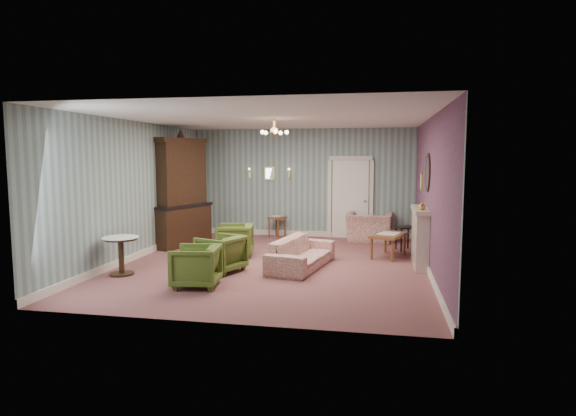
% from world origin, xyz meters
% --- Properties ---
extents(floor, '(7.00, 7.00, 0.00)m').
position_xyz_m(floor, '(0.00, 0.00, 0.00)').
color(floor, '#844D4D').
rests_on(floor, ground).
extents(ceiling, '(7.00, 7.00, 0.00)m').
position_xyz_m(ceiling, '(0.00, 0.00, 2.90)').
color(ceiling, white).
rests_on(ceiling, ground).
extents(wall_back, '(6.00, 0.00, 6.00)m').
position_xyz_m(wall_back, '(0.00, 3.50, 1.45)').
color(wall_back, slate).
rests_on(wall_back, ground).
extents(wall_front, '(6.00, 0.00, 6.00)m').
position_xyz_m(wall_front, '(0.00, -3.50, 1.45)').
color(wall_front, slate).
rests_on(wall_front, ground).
extents(wall_left, '(0.00, 7.00, 7.00)m').
position_xyz_m(wall_left, '(-3.00, 0.00, 1.45)').
color(wall_left, slate).
rests_on(wall_left, ground).
extents(wall_right, '(0.00, 7.00, 7.00)m').
position_xyz_m(wall_right, '(3.00, 0.00, 1.45)').
color(wall_right, slate).
rests_on(wall_right, ground).
extents(wall_right_floral, '(0.00, 7.00, 7.00)m').
position_xyz_m(wall_right_floral, '(2.98, 0.00, 1.45)').
color(wall_right_floral, '#A8546B').
rests_on(wall_right_floral, ground).
extents(door, '(1.12, 0.12, 2.16)m').
position_xyz_m(door, '(1.30, 3.46, 1.08)').
color(door, white).
rests_on(door, floor).
extents(olive_chair_a, '(0.78, 0.82, 0.76)m').
position_xyz_m(olive_chair_a, '(-0.93, -1.88, 0.38)').
color(olive_chair_a, '#4B6021').
rests_on(olive_chair_a, floor).
extents(olive_chair_b, '(0.91, 0.94, 0.76)m').
position_xyz_m(olive_chair_b, '(-0.86, -0.79, 0.38)').
color(olive_chair_b, '#4B6021').
rests_on(olive_chair_b, floor).
extents(olive_chair_c, '(0.84, 0.87, 0.78)m').
position_xyz_m(olive_chair_c, '(-1.02, 0.59, 0.39)').
color(olive_chair_c, '#4B6021').
rests_on(olive_chair_c, floor).
extents(sofa_chintz, '(0.95, 2.06, 0.78)m').
position_xyz_m(sofa_chintz, '(0.58, -0.19, 0.39)').
color(sofa_chintz, '#953C3F').
rests_on(sofa_chintz, floor).
extents(wingback_chair, '(1.16, 0.79, 0.98)m').
position_xyz_m(wingback_chair, '(1.82, 2.99, 0.49)').
color(wingback_chair, '#953C3F').
rests_on(wingback_chair, floor).
extents(dresser, '(1.09, 1.75, 2.76)m').
position_xyz_m(dresser, '(-2.65, 1.58, 1.38)').
color(dresser, black).
rests_on(dresser, floor).
extents(fireplace, '(0.30, 1.40, 1.16)m').
position_xyz_m(fireplace, '(2.86, 0.40, 0.58)').
color(fireplace, beige).
rests_on(fireplace, floor).
extents(mantel_vase, '(0.15, 0.15, 0.15)m').
position_xyz_m(mantel_vase, '(2.84, 0.00, 1.23)').
color(mantel_vase, gold).
rests_on(mantel_vase, fireplace).
extents(oval_mirror, '(0.04, 0.76, 0.84)m').
position_xyz_m(oval_mirror, '(2.96, 0.40, 1.85)').
color(oval_mirror, white).
rests_on(oval_mirror, wall_right).
extents(framed_print, '(0.04, 0.34, 0.42)m').
position_xyz_m(framed_print, '(2.97, 1.75, 1.60)').
color(framed_print, gold).
rests_on(framed_print, wall_right).
extents(coffee_table, '(0.87, 1.14, 0.51)m').
position_xyz_m(coffee_table, '(2.27, 1.13, 0.26)').
color(coffee_table, brown).
rests_on(coffee_table, floor).
extents(side_table_black, '(0.48, 0.48, 0.56)m').
position_xyz_m(side_table_black, '(2.65, 1.94, 0.28)').
color(side_table_black, black).
rests_on(side_table_black, floor).
extents(pedestal_table, '(0.77, 0.77, 0.71)m').
position_xyz_m(pedestal_table, '(-2.56, -1.39, 0.36)').
color(pedestal_table, black).
rests_on(pedestal_table, floor).
extents(nesting_table, '(0.50, 0.56, 0.60)m').
position_xyz_m(nesting_table, '(-0.62, 3.15, 0.30)').
color(nesting_table, brown).
rests_on(nesting_table, floor).
extents(gilt_mirror_back, '(0.28, 0.06, 0.36)m').
position_xyz_m(gilt_mirror_back, '(-0.90, 3.46, 1.70)').
color(gilt_mirror_back, gold).
rests_on(gilt_mirror_back, wall_back).
extents(sconce_left, '(0.16, 0.12, 0.30)m').
position_xyz_m(sconce_left, '(-1.45, 3.44, 1.70)').
color(sconce_left, gold).
rests_on(sconce_left, wall_back).
extents(sconce_right, '(0.16, 0.12, 0.30)m').
position_xyz_m(sconce_right, '(-0.35, 3.44, 1.70)').
color(sconce_right, gold).
rests_on(sconce_right, wall_back).
extents(chandelier, '(0.56, 0.56, 0.36)m').
position_xyz_m(chandelier, '(0.00, 0.00, 2.63)').
color(chandelier, gold).
rests_on(chandelier, ceiling).
extents(burgundy_cushion, '(0.41, 0.28, 0.39)m').
position_xyz_m(burgundy_cushion, '(1.77, 2.84, 0.48)').
color(burgundy_cushion, maroon).
rests_on(burgundy_cushion, wingback_chair).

